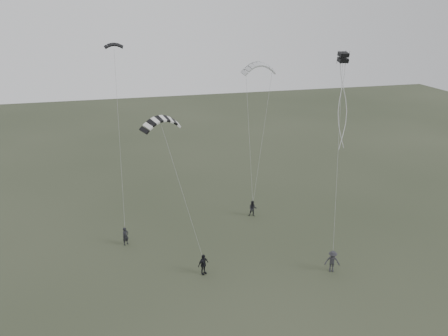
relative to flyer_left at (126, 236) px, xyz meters
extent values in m
plane|color=#303825|center=(7.69, -5.95, -0.82)|extent=(140.00, 140.00, 0.00)
imported|color=black|center=(0.00, 0.00, 0.00)|extent=(0.71, 0.66, 1.64)
imported|color=black|center=(12.34, 2.50, -0.02)|extent=(0.93, 0.82, 1.60)
imported|color=black|center=(5.64, -5.97, 0.03)|extent=(1.07, 0.86, 1.70)
imported|color=#2C2B30|center=(15.44, -8.09, 0.08)|extent=(1.31, 1.00, 1.80)
camera|label=1|loc=(0.13, -34.28, 18.86)|focal=35.00mm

